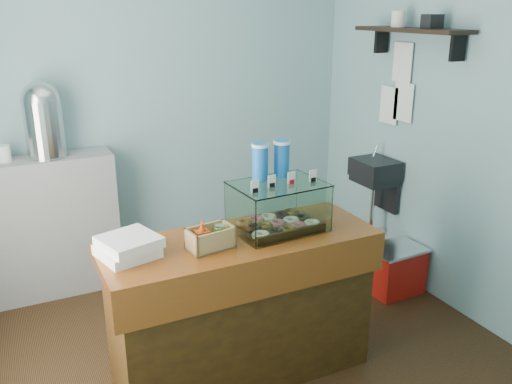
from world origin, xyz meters
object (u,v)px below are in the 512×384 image
display_case (276,202)px  coffee_urn (43,118)px  red_cooler (395,269)px  counter (241,306)px

display_case → coffee_urn: size_ratio=0.98×
display_case → red_cooler: bearing=11.1°
display_case → red_cooler: (1.25, 0.33, -0.87)m
coffee_urn → red_cooler: (2.37, -1.19, -1.20)m
red_cooler → counter: bearing=-167.9°
counter → coffee_urn: 2.02m
counter → display_case: bearing=12.7°
display_case → counter: bearing=-170.8°
counter → coffee_urn: size_ratio=2.86×
display_case → coffee_urn: coffee_urn is taller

